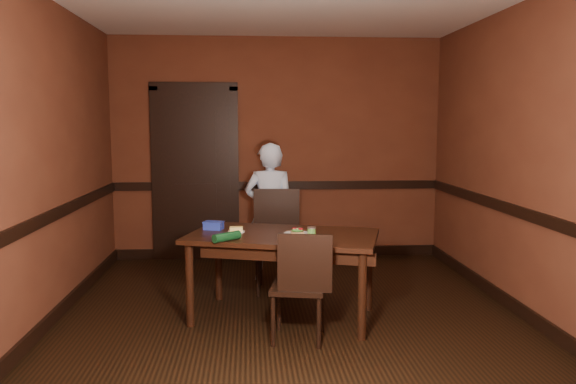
{
  "coord_description": "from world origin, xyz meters",
  "views": [
    {
      "loc": [
        -0.35,
        -4.63,
        1.66
      ],
      "look_at": [
        0.0,
        0.35,
        1.05
      ],
      "focal_mm": 35.0,
      "sensor_mm": 36.0,
      "label": 1
    }
  ],
  "objects": [
    {
      "name": "wall_left",
      "position": [
        -2.0,
        0.0,
        1.35
      ],
      "size": [
        0.02,
        4.5,
        2.7
      ],
      "primitive_type": "cube",
      "color": "#5B2C1B",
      "rests_on": "ground"
    },
    {
      "name": "wall_back",
      "position": [
        0.0,
        2.25,
        1.35
      ],
      "size": [
        4.0,
        0.02,
        2.7
      ],
      "primitive_type": "cube",
      "color": "#5B2C1B",
      "rests_on": "ground"
    },
    {
      "name": "wrapped_veg",
      "position": [
        -0.53,
        -0.24,
        0.77
      ],
      "size": [
        0.23,
        0.22,
        0.07
      ],
      "primitive_type": "cylinder",
      "rotation": [
        0.0,
        1.57,
        0.73
      ],
      "color": "#0E391A",
      "rests_on": "dining_table"
    },
    {
      "name": "floor",
      "position": [
        0.0,
        0.0,
        0.0
      ],
      "size": [
        4.0,
        4.5,
        0.01
      ],
      "primitive_type": "cube",
      "color": "black",
      "rests_on": "ground"
    },
    {
      "name": "dining_table",
      "position": [
        -0.07,
        0.02,
        0.37
      ],
      "size": [
        1.75,
        1.28,
        0.73
      ],
      "primitive_type": "cube",
      "rotation": [
        0.0,
        0.0,
        -0.28
      ],
      "color": "black",
      "rests_on": "floor"
    },
    {
      "name": "person",
      "position": [
        -0.13,
        1.24,
        0.73
      ],
      "size": [
        0.56,
        0.39,
        1.46
      ],
      "primitive_type": "imported",
      "rotation": [
        0.0,
        0.0,
        3.06
      ],
      "color": "silver",
      "rests_on": "floor"
    },
    {
      "name": "wall_right",
      "position": [
        2.0,
        0.0,
        1.35
      ],
      "size": [
        0.02,
        4.5,
        2.7
      ],
      "primitive_type": "cube",
      "color": "#5B2C1B",
      "rests_on": "ground"
    },
    {
      "name": "baseboard_right",
      "position": [
        1.99,
        0.0,
        0.06
      ],
      "size": [
        0.03,
        4.5,
        0.12
      ],
      "primitive_type": "cube",
      "color": "black",
      "rests_on": "ground"
    },
    {
      "name": "dado_back",
      "position": [
        0.0,
        2.23,
        0.9
      ],
      "size": [
        4.0,
        0.03,
        0.1
      ],
      "primitive_type": "cube",
      "color": "black",
      "rests_on": "ground"
    },
    {
      "name": "door",
      "position": [
        -1.0,
        2.22,
        1.09
      ],
      "size": [
        1.05,
        0.07,
        2.2
      ],
      "color": "black",
      "rests_on": "ground"
    },
    {
      "name": "wall_front",
      "position": [
        0.0,
        -2.25,
        1.35
      ],
      "size": [
        4.0,
        0.02,
        2.7
      ],
      "primitive_type": "cube",
      "color": "#5B2C1B",
      "rests_on": "ground"
    },
    {
      "name": "cheese_saucer",
      "position": [
        -0.46,
        0.13,
        0.75
      ],
      "size": [
        0.15,
        0.15,
        0.05
      ],
      "rotation": [
        0.0,
        0.0,
        -0.3
      ],
      "color": "silver",
      "rests_on": "dining_table"
    },
    {
      "name": "sandwich_plate",
      "position": [
        0.05,
        -0.03,
        0.75
      ],
      "size": [
        0.23,
        0.23,
        0.06
      ],
      "rotation": [
        0.0,
        0.0,
        -0.03
      ],
      "color": "silver",
      "rests_on": "dining_table"
    },
    {
      "name": "chair_far",
      "position": [
        -0.05,
        0.81,
        0.5
      ],
      "size": [
        0.5,
        0.5,
        1.0
      ],
      "primitive_type": null,
      "rotation": [
        0.0,
        0.0,
        -0.07
      ],
      "color": "black",
      "rests_on": "floor"
    },
    {
      "name": "dado_right",
      "position": [
        1.99,
        0.0,
        0.9
      ],
      "size": [
        0.03,
        4.5,
        0.1
      ],
      "primitive_type": "cube",
      "color": "black",
      "rests_on": "ground"
    },
    {
      "name": "food_tub",
      "position": [
        -0.66,
        0.26,
        0.77
      ],
      "size": [
        0.2,
        0.16,
        0.07
      ],
      "rotation": [
        0.0,
        0.0,
        -0.31
      ],
      "color": "#263CBB",
      "rests_on": "dining_table"
    },
    {
      "name": "baseboard_left",
      "position": [
        -1.99,
        0.0,
        0.06
      ],
      "size": [
        0.03,
        4.5,
        0.12
      ],
      "primitive_type": "cube",
      "color": "black",
      "rests_on": "ground"
    },
    {
      "name": "dado_left",
      "position": [
        -1.99,
        0.0,
        0.9
      ],
      "size": [
        0.03,
        4.5,
        0.1
      ],
      "primitive_type": "cube",
      "color": "black",
      "rests_on": "ground"
    },
    {
      "name": "baseboard_back",
      "position": [
        0.0,
        2.23,
        0.06
      ],
      "size": [
        4.0,
        0.03,
        0.12
      ],
      "primitive_type": "cube",
      "color": "black",
      "rests_on": "ground"
    },
    {
      "name": "chair_near",
      "position": [
        0.02,
        -0.47,
        0.43
      ],
      "size": [
        0.47,
        0.47,
        0.86
      ],
      "primitive_type": null,
      "rotation": [
        0.0,
        0.0,
        2.96
      ],
      "color": "black",
      "rests_on": "floor"
    },
    {
      "name": "sauce_jar",
      "position": [
        0.16,
        -0.13,
        0.78
      ],
      "size": [
        0.07,
        0.07,
        0.08
      ],
      "rotation": [
        0.0,
        0.0,
        -0.18
      ],
      "color": "#51973D",
      "rests_on": "dining_table"
    }
  ]
}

